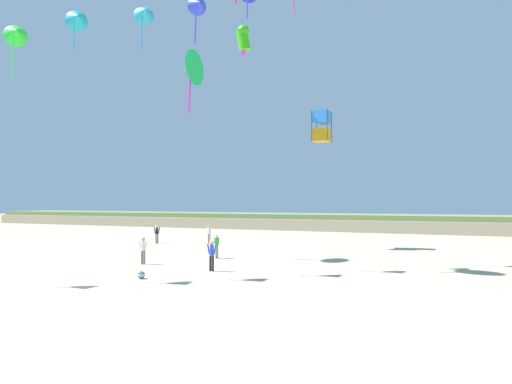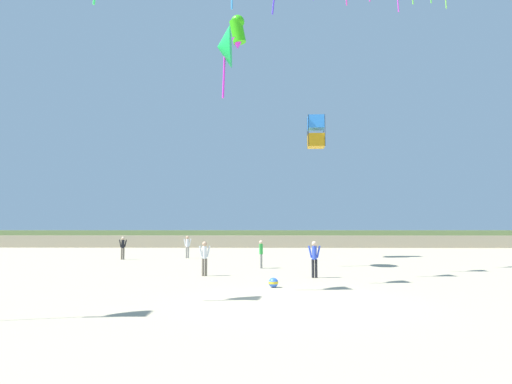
{
  "view_description": "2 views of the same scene",
  "coord_description": "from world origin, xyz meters",
  "px_view_note": "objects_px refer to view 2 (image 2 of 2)",
  "views": [
    {
      "loc": [
        13.19,
        -14.16,
        3.63
      ],
      "look_at": [
        1.33,
        12.29,
        4.28
      ],
      "focal_mm": 32.0,
      "sensor_mm": 36.0,
      "label": 1
    },
    {
      "loc": [
        -0.88,
        -13.67,
        2.13
      ],
      "look_at": [
        -1.49,
        11.14,
        4.19
      ],
      "focal_mm": 32.0,
      "sensor_mm": 36.0,
      "label": 2
    }
  ],
  "objects_px": {
    "large_kite_low_lead": "(224,47)",
    "large_kite_high_solo": "(238,31)",
    "person_far_left": "(123,246)",
    "person_far_right": "(187,245)",
    "large_kite_mid_trail": "(316,132)",
    "person_near_left": "(261,252)",
    "person_mid_center": "(314,257)",
    "person_near_right": "(205,256)",
    "beach_ball": "(273,283)"
  },
  "relations": [
    {
      "from": "person_near_right",
      "to": "person_mid_center",
      "type": "xyz_separation_m",
      "value": [
        5.01,
        -0.71,
        0.02
      ]
    },
    {
      "from": "person_mid_center",
      "to": "large_kite_mid_trail",
      "type": "distance_m",
      "value": 17.44
    },
    {
      "from": "person_far_right",
      "to": "large_kite_mid_trail",
      "type": "bearing_deg",
      "value": 6.89
    },
    {
      "from": "person_near_right",
      "to": "large_kite_mid_trail",
      "type": "distance_m",
      "value": 18.06
    },
    {
      "from": "large_kite_mid_trail",
      "to": "person_mid_center",
      "type": "bearing_deg",
      "value": -96.69
    },
    {
      "from": "large_kite_low_lead",
      "to": "large_kite_high_solo",
      "type": "height_order",
      "value": "large_kite_high_solo"
    },
    {
      "from": "person_near_right",
      "to": "large_kite_high_solo",
      "type": "xyz_separation_m",
      "value": [
        0.7,
        12.05,
        16.21
      ]
    },
    {
      "from": "person_near_right",
      "to": "person_far_right",
      "type": "relative_size",
      "value": 0.95
    },
    {
      "from": "person_far_left",
      "to": "person_far_right",
      "type": "bearing_deg",
      "value": 19.68
    },
    {
      "from": "person_far_right",
      "to": "large_kite_high_solo",
      "type": "distance_m",
      "value": 16.63
    },
    {
      "from": "beach_ball",
      "to": "large_kite_mid_trail",
      "type": "bearing_deg",
      "value": 78.83
    },
    {
      "from": "person_far_right",
      "to": "large_kite_high_solo",
      "type": "height_order",
      "value": "large_kite_high_solo"
    },
    {
      "from": "person_near_right",
      "to": "person_far_left",
      "type": "bearing_deg",
      "value": 123.12
    },
    {
      "from": "person_near_right",
      "to": "large_kite_mid_trail",
      "type": "relative_size",
      "value": 0.64
    },
    {
      "from": "person_near_right",
      "to": "person_far_left",
      "type": "height_order",
      "value": "person_far_left"
    },
    {
      "from": "person_near_right",
      "to": "person_far_right",
      "type": "height_order",
      "value": "person_far_right"
    },
    {
      "from": "large_kite_mid_trail",
      "to": "beach_ball",
      "type": "bearing_deg",
      "value": -101.17
    },
    {
      "from": "person_near_left",
      "to": "person_mid_center",
      "type": "bearing_deg",
      "value": -63.69
    },
    {
      "from": "person_near_left",
      "to": "beach_ball",
      "type": "height_order",
      "value": "person_near_left"
    },
    {
      "from": "person_far_left",
      "to": "person_far_right",
      "type": "relative_size",
      "value": 0.97
    },
    {
      "from": "large_kite_low_lead",
      "to": "large_kite_high_solo",
      "type": "xyz_separation_m",
      "value": [
        0.27,
        7.77,
        4.47
      ]
    },
    {
      "from": "person_far_right",
      "to": "beach_ball",
      "type": "distance_m",
      "value": 18.26
    },
    {
      "from": "large_kite_high_solo",
      "to": "person_mid_center",
      "type": "bearing_deg",
      "value": -71.36
    },
    {
      "from": "large_kite_mid_trail",
      "to": "beach_ball",
      "type": "distance_m",
      "value": 21.03
    },
    {
      "from": "person_mid_center",
      "to": "person_far_left",
      "type": "xyz_separation_m",
      "value": [
        -12.47,
        12.15,
        0.0
      ]
    },
    {
      "from": "person_far_right",
      "to": "large_kite_high_solo",
      "type": "bearing_deg",
      "value": -14.29
    },
    {
      "from": "person_far_right",
      "to": "beach_ball",
      "type": "relative_size",
      "value": 4.6
    },
    {
      "from": "person_near_right",
      "to": "large_kite_low_lead",
      "type": "bearing_deg",
      "value": 84.26
    },
    {
      "from": "large_kite_low_lead",
      "to": "beach_ball",
      "type": "relative_size",
      "value": 11.71
    },
    {
      "from": "person_mid_center",
      "to": "person_far_left",
      "type": "height_order",
      "value": "person_far_left"
    },
    {
      "from": "person_far_left",
      "to": "large_kite_low_lead",
      "type": "distance_m",
      "value": 15.85
    },
    {
      "from": "person_far_left",
      "to": "large_kite_high_solo",
      "type": "relative_size",
      "value": 0.62
    },
    {
      "from": "person_near_left",
      "to": "person_far_right",
      "type": "xyz_separation_m",
      "value": [
        -5.64,
        8.78,
        0.07
      ]
    },
    {
      "from": "large_kite_mid_trail",
      "to": "person_far_right",
      "type": "bearing_deg",
      "value": -173.11
    },
    {
      "from": "person_far_left",
      "to": "large_kite_low_lead",
      "type": "relative_size",
      "value": 0.38
    },
    {
      "from": "person_far_right",
      "to": "beach_ball",
      "type": "xyz_separation_m",
      "value": [
        6.21,
        -17.16,
        -0.78
      ]
    },
    {
      "from": "person_mid_center",
      "to": "large_kite_low_lead",
      "type": "height_order",
      "value": "large_kite_low_lead"
    },
    {
      "from": "person_near_left",
      "to": "person_near_right",
      "type": "bearing_deg",
      "value": -121.19
    },
    {
      "from": "person_mid_center",
      "to": "person_far_right",
      "type": "height_order",
      "value": "person_far_right"
    },
    {
      "from": "person_near_right",
      "to": "large_kite_high_solo",
      "type": "bearing_deg",
      "value": 86.67
    },
    {
      "from": "person_near_right",
      "to": "beach_ball",
      "type": "height_order",
      "value": "person_near_right"
    },
    {
      "from": "person_far_left",
      "to": "large_kite_high_solo",
      "type": "bearing_deg",
      "value": 4.23
    },
    {
      "from": "person_far_right",
      "to": "beach_ball",
      "type": "height_order",
      "value": "person_far_right"
    },
    {
      "from": "person_near_left",
      "to": "beach_ball",
      "type": "distance_m",
      "value": 8.42
    },
    {
      "from": "large_kite_high_solo",
      "to": "person_far_left",
      "type": "bearing_deg",
      "value": -175.77
    },
    {
      "from": "large_kite_mid_trail",
      "to": "beach_ball",
      "type": "xyz_separation_m",
      "value": [
        -3.62,
        -18.35,
        -9.62
      ]
    },
    {
      "from": "person_near_left",
      "to": "person_far_right",
      "type": "distance_m",
      "value": 10.44
    },
    {
      "from": "person_far_right",
      "to": "large_kite_high_solo",
      "type": "xyz_separation_m",
      "value": [
        3.78,
        -0.96,
        16.17
      ]
    },
    {
      "from": "person_mid_center",
      "to": "beach_ball",
      "type": "distance_m",
      "value": 3.98
    },
    {
      "from": "large_kite_mid_trail",
      "to": "person_near_left",
      "type": "bearing_deg",
      "value": -112.81
    }
  ]
}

